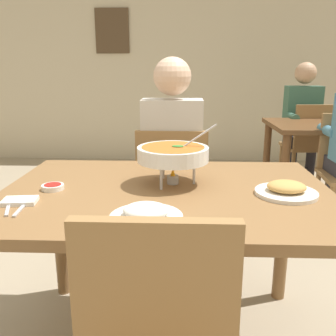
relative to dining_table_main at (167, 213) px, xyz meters
name	(u,v)px	position (x,y,z in m)	size (l,w,h in m)	color
cafe_rear_partition	(179,49)	(0.00, 3.70, 0.84)	(10.00, 0.10, 3.00)	beige
picture_frame_hung	(112,31)	(-0.87, 3.64, 1.06)	(0.44, 0.03, 0.56)	#4C3823
dining_table_main	(167,213)	(0.00, 0.00, 0.00)	(1.34, 0.95, 0.77)	brown
chair_diner_main	(172,190)	(0.00, 0.76, -0.15)	(0.44, 0.44, 0.90)	olive
diner_main	(172,152)	(0.00, 0.79, 0.08)	(0.40, 0.45, 1.31)	#2D2D38
curry_bowl	(173,154)	(0.02, 0.08, 0.23)	(0.33, 0.30, 0.26)	silver
rice_plate	(146,214)	(-0.05, -0.32, 0.12)	(0.24, 0.24, 0.06)	white
appetizer_plate	(286,190)	(0.47, -0.05, 0.12)	(0.24, 0.24, 0.06)	white
sauce_dish	(53,187)	(-0.46, -0.02, 0.12)	(0.09, 0.09, 0.02)	white
napkin_folded	(20,201)	(-0.53, -0.18, 0.11)	(0.12, 0.08, 0.02)	white
fork_utensil	(8,207)	(-0.55, -0.23, 0.11)	(0.01, 0.17, 0.01)	silver
spoon_utensil	(22,207)	(-0.50, -0.23, 0.11)	(0.01, 0.17, 0.01)	silver
dining_table_far	(325,139)	(1.36, 1.93, -0.03)	(1.00, 0.80, 0.77)	brown
chair_bg_right	(310,142)	(1.39, 2.40, -0.15)	(0.47, 0.47, 0.90)	olive
patron_bg_right	(303,117)	(1.33, 2.52, 0.08)	(0.40, 0.45, 1.31)	#2D2D38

